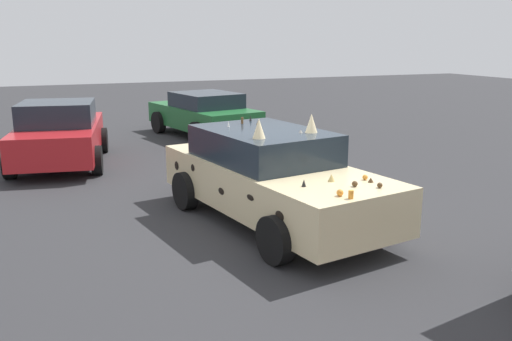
# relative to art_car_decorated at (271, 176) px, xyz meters

# --- Properties ---
(ground_plane) EXTENTS (60.00, 60.00, 0.00)m
(ground_plane) POSITION_rel_art_car_decorated_xyz_m (-0.07, -0.01, -0.77)
(ground_plane) COLOR #2D2D30
(art_car_decorated) EXTENTS (4.80, 2.60, 1.79)m
(art_car_decorated) POSITION_rel_art_car_decorated_xyz_m (0.00, 0.00, 0.00)
(art_car_decorated) COLOR beige
(art_car_decorated) RESTS_ON ground
(parked_sedan_row_back_center) EXTENTS (4.29, 2.53, 1.51)m
(parked_sedan_row_back_center) POSITION_rel_art_car_decorated_xyz_m (5.72, 2.94, -0.03)
(parked_sedan_row_back_center) COLOR red
(parked_sedan_row_back_center) RESTS_ON ground
(parked_sedan_far_right) EXTENTS (4.44, 2.66, 1.35)m
(parked_sedan_far_right) POSITION_rel_art_car_decorated_xyz_m (8.14, -1.33, -0.07)
(parked_sedan_far_right) COLOR #1E602D
(parked_sedan_far_right) RESTS_ON ground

